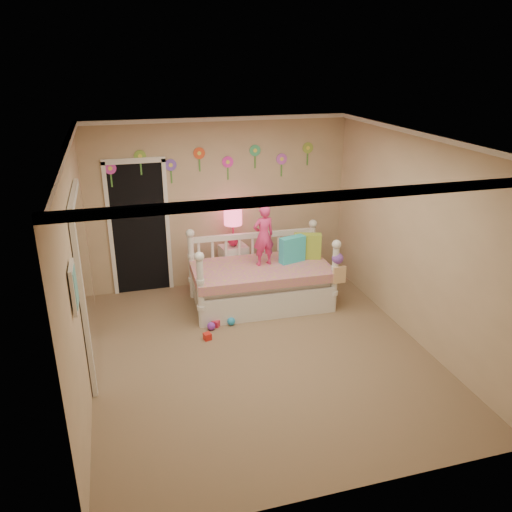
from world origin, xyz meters
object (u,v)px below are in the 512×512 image
object	(u,v)px
daybed	(261,270)
nightstand	(234,266)
child	(264,236)
table_lamp	(233,221)

from	to	relation	value
daybed	nightstand	distance (m)	0.78
child	table_lamp	distance (m)	0.73
child	daybed	bearing A→B (deg)	34.08
daybed	child	bearing A→B (deg)	44.95
daybed	table_lamp	distance (m)	0.93
child	nightstand	bearing A→B (deg)	-76.25
table_lamp	nightstand	bearing A→B (deg)	0.00
nightstand	table_lamp	distance (m)	0.74
daybed	child	distance (m)	0.51
daybed	table_lamp	bearing A→B (deg)	109.95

